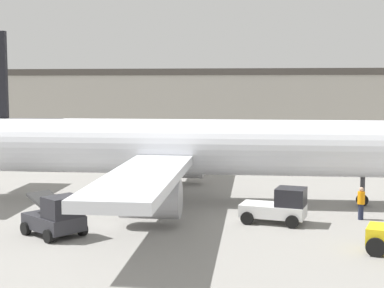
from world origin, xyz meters
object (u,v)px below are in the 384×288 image
Objects in this scene: baggage_tug at (279,206)px; belt_loader_truck at (56,216)px; airplane at (177,148)px; ground_crew_worker at (361,202)px.

belt_loader_truck is (-10.59, -4.23, 0.07)m from baggage_tug.
baggage_tug is (6.26, -4.80, -2.46)m from airplane.
baggage_tug is 1.04× the size of belt_loader_truck.
baggage_tug is at bearing 113.56° from ground_crew_worker.
airplane is 8.26m from baggage_tug.
airplane is at bearing 153.70° from baggage_tug.
airplane is 11.40m from ground_crew_worker.
belt_loader_truck reaches higher than baggage_tug.
belt_loader_truck is at bearing -147.06° from baggage_tug.
airplane is at bearing 100.34° from belt_loader_truck.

